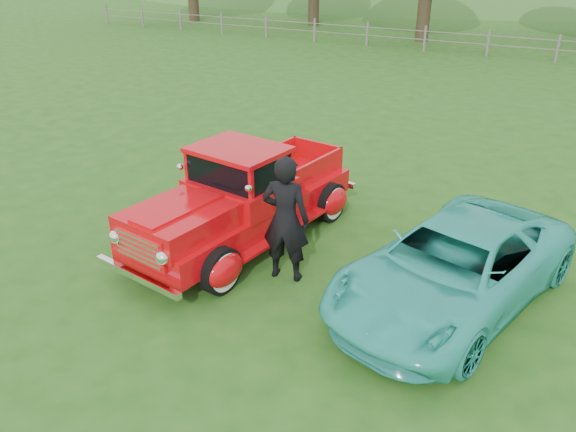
% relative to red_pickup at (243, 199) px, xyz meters
% --- Properties ---
extents(ground, '(140.00, 140.00, 0.00)m').
position_rel_red_pickup_xyz_m(ground, '(0.35, -1.35, -0.80)').
color(ground, '#1F4F15').
rests_on(ground, ground).
extents(distant_hills, '(116.00, 60.00, 18.00)m').
position_rel_red_pickup_xyz_m(distant_hills, '(-3.73, 58.12, -5.34)').
color(distant_hills, '#305B21').
rests_on(distant_hills, ground).
extents(fence_line, '(48.00, 0.12, 1.20)m').
position_rel_red_pickup_xyz_m(fence_line, '(0.35, 20.65, -0.19)').
color(fence_line, '#6A615A').
rests_on(fence_line, ground).
extents(red_pickup, '(2.74, 5.18, 1.78)m').
position_rel_red_pickup_xyz_m(red_pickup, '(0.00, 0.00, 0.00)').
color(red_pickup, black).
rests_on(red_pickup, ground).
extents(teal_sedan, '(3.24, 4.92, 1.26)m').
position_rel_red_pickup_xyz_m(teal_sedan, '(3.80, -0.24, -0.17)').
color(teal_sedan, '#2DB6A5').
rests_on(teal_sedan, ground).
extents(man, '(0.83, 0.63, 2.07)m').
position_rel_red_pickup_xyz_m(man, '(1.28, -0.76, 0.24)').
color(man, black).
rests_on(man, ground).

